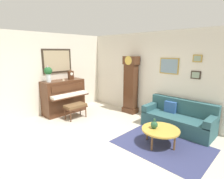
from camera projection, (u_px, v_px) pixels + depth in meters
ground_plane at (96, 139)px, 4.67m from camera, size 6.40×6.00×0.10m
wall_left at (46, 74)px, 6.14m from camera, size 0.13×4.90×2.80m
wall_back at (149, 75)px, 6.03m from camera, size 5.30×0.13×2.80m
area_rug at (162, 145)px, 4.23m from camera, size 2.10×1.50×0.01m
piano at (64, 97)px, 6.36m from camera, size 0.87×1.44×1.19m
piano_bench at (75, 106)px, 5.87m from camera, size 0.42×0.70×0.48m
grandfather_clock at (131, 86)px, 6.33m from camera, size 0.52×0.34×2.03m
couch at (178, 119)px, 5.06m from camera, size 1.90×0.80×0.84m
coffee_table at (161, 130)px, 4.21m from camera, size 0.88×0.88×0.40m
mantel_clock at (71, 75)px, 6.43m from camera, size 0.13×0.18×0.38m
flower_vase at (48, 73)px, 5.81m from camera, size 0.26×0.26×0.58m
teacup at (63, 80)px, 6.15m from camera, size 0.12×0.12×0.06m
green_jug at (154, 125)px, 4.22m from camera, size 0.17×0.17×0.24m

